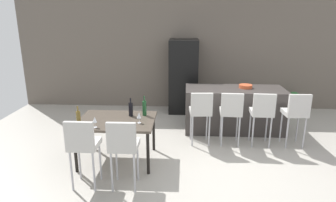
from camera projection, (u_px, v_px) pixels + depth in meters
The scene contains 18 objects.
ground_plane at pixel (217, 149), 5.55m from camera, with size 10.00×10.00×0.00m, color #ADA89E.
back_wall at pixel (209, 53), 7.75m from camera, with size 10.00×0.12×2.90m, color #665B51.
kitchen_island at pixel (234, 109), 6.40m from camera, with size 2.09×0.86×0.92m, color #383330.
bar_chair_left at pixel (201, 110), 5.59m from camera, with size 0.43×0.43×1.05m.
bar_chair_middle at pixel (231, 110), 5.56m from camera, with size 0.42×0.42×1.05m.
bar_chair_right at pixel (262, 111), 5.53m from camera, with size 0.41×0.41×1.05m.
bar_chair_far at pixel (296, 111), 5.50m from camera, with size 0.42×0.42×1.05m.
dining_table at pixel (117, 123), 4.96m from camera, with size 1.27×0.99×0.74m.
dining_chair_near at pixel (83, 143), 4.15m from camera, with size 0.40×0.40×1.05m.
dining_chair_far at pixel (123, 144), 4.12m from camera, with size 0.40×0.40×1.05m.
wine_bottle_right at pixel (131, 109), 5.09m from camera, with size 0.07×0.07×0.32m.
wine_bottle_middle at pixel (78, 117), 4.74m from camera, with size 0.07×0.07×0.29m.
wine_bottle_inner at pixel (144, 108), 5.12m from camera, with size 0.07×0.07×0.35m.
wine_glass_left at pixel (139, 116), 4.76m from camera, with size 0.07×0.07×0.17m.
wine_glass_far at pixel (95, 120), 4.57m from camera, with size 0.07×0.07×0.17m.
refrigerator at pixel (183, 76), 7.51m from camera, with size 0.72×0.68×1.84m, color black.
fruit_bowl at pixel (246, 86), 6.31m from camera, with size 0.28×0.28×0.07m, color #C6512D.
potted_plant at pixel (293, 101), 7.52m from camera, with size 0.35×0.35×0.56m.
Camera 1 is at (-0.63, -5.12, 2.42)m, focal length 31.77 mm.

